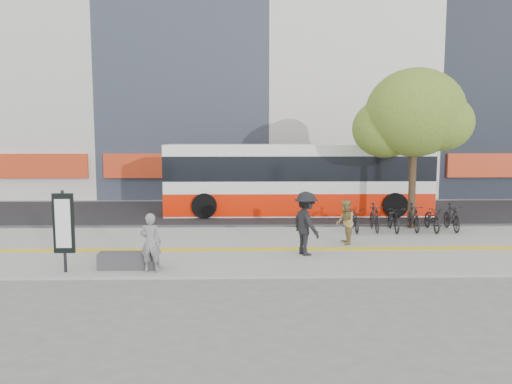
{
  "coord_description": "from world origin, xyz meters",
  "views": [
    {
      "loc": [
        0.6,
        -14.4,
        3.69
      ],
      "look_at": [
        0.97,
        2.0,
        1.82
      ],
      "focal_mm": 34.44,
      "sensor_mm": 36.0,
      "label": 1
    }
  ],
  "objects_px": {
    "bus": "(297,181)",
    "seated_woman": "(151,243)",
    "street_tree": "(413,115)",
    "pedestrian_tan": "(345,222)",
    "pedestrian_dark": "(306,223)",
    "bench": "(128,261)",
    "signboard": "(64,225)"
  },
  "relations": [
    {
      "from": "pedestrian_dark",
      "to": "pedestrian_tan",
      "type": "bearing_deg",
      "value": -69.34
    },
    {
      "from": "bus",
      "to": "pedestrian_dark",
      "type": "xyz_separation_m",
      "value": [
        -0.59,
        -8.21,
        -0.54
      ]
    },
    {
      "from": "bench",
      "to": "pedestrian_dark",
      "type": "bearing_deg",
      "value": 16.4
    },
    {
      "from": "bus",
      "to": "seated_woman",
      "type": "relative_size",
      "value": 7.67
    },
    {
      "from": "signboard",
      "to": "seated_woman",
      "type": "xyz_separation_m",
      "value": [
        2.29,
        -0.03,
        -0.49
      ]
    },
    {
      "from": "street_tree",
      "to": "bus",
      "type": "relative_size",
      "value": 0.52
    },
    {
      "from": "street_tree",
      "to": "pedestrian_dark",
      "type": "xyz_separation_m",
      "value": [
        -4.72,
        -4.53,
        -3.46
      ]
    },
    {
      "from": "bench",
      "to": "seated_woman",
      "type": "relative_size",
      "value": 1.0
    },
    {
      "from": "bus",
      "to": "pedestrian_dark",
      "type": "bearing_deg",
      "value": -94.14
    },
    {
      "from": "bench",
      "to": "street_tree",
      "type": "bearing_deg",
      "value": 31.62
    },
    {
      "from": "bench",
      "to": "pedestrian_tan",
      "type": "bearing_deg",
      "value": 23.98
    },
    {
      "from": "street_tree",
      "to": "pedestrian_tan",
      "type": "distance_m",
      "value": 5.79
    },
    {
      "from": "street_tree",
      "to": "bus",
      "type": "xyz_separation_m",
      "value": [
        -4.12,
        3.68,
        -2.92
      ]
    },
    {
      "from": "signboard",
      "to": "bus",
      "type": "bearing_deg",
      "value": 54.05
    },
    {
      "from": "signboard",
      "to": "street_tree",
      "type": "bearing_deg",
      "value": 29.07
    },
    {
      "from": "bus",
      "to": "pedestrian_tan",
      "type": "height_order",
      "value": "bus"
    },
    {
      "from": "bench",
      "to": "bus",
      "type": "bearing_deg",
      "value": 59.75
    },
    {
      "from": "bus",
      "to": "pedestrian_tan",
      "type": "bearing_deg",
      "value": -82.42
    },
    {
      "from": "bench",
      "to": "street_tree",
      "type": "distance_m",
      "value": 12.23
    },
    {
      "from": "bench",
      "to": "seated_woman",
      "type": "xyz_separation_m",
      "value": [
        0.69,
        -0.34,
        0.57
      ]
    },
    {
      "from": "signboard",
      "to": "seated_woman",
      "type": "bearing_deg",
      "value": -0.78
    },
    {
      "from": "pedestrian_tan",
      "to": "pedestrian_dark",
      "type": "distance_m",
      "value": 2.08
    },
    {
      "from": "bench",
      "to": "pedestrian_tan",
      "type": "height_order",
      "value": "pedestrian_tan"
    },
    {
      "from": "bus",
      "to": "pedestrian_tan",
      "type": "distance_m",
      "value": 6.88
    },
    {
      "from": "bench",
      "to": "street_tree",
      "type": "relative_size",
      "value": 0.25
    },
    {
      "from": "street_tree",
      "to": "bus",
      "type": "bearing_deg",
      "value": 138.26
    },
    {
      "from": "pedestrian_tan",
      "to": "signboard",
      "type": "bearing_deg",
      "value": -65.74
    },
    {
      "from": "pedestrian_tan",
      "to": "pedestrian_dark",
      "type": "relative_size",
      "value": 0.77
    },
    {
      "from": "seated_woman",
      "to": "pedestrian_dark",
      "type": "xyz_separation_m",
      "value": [
        4.37,
        1.83,
        0.17
      ]
    },
    {
      "from": "bus",
      "to": "seated_woman",
      "type": "bearing_deg",
      "value": -116.33
    },
    {
      "from": "seated_woman",
      "to": "pedestrian_tan",
      "type": "xyz_separation_m",
      "value": [
        5.87,
        3.25,
        -0.04
      ]
    },
    {
      "from": "bench",
      "to": "pedestrian_dark",
      "type": "xyz_separation_m",
      "value": [
        5.06,
        1.49,
        0.75
      ]
    }
  ]
}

